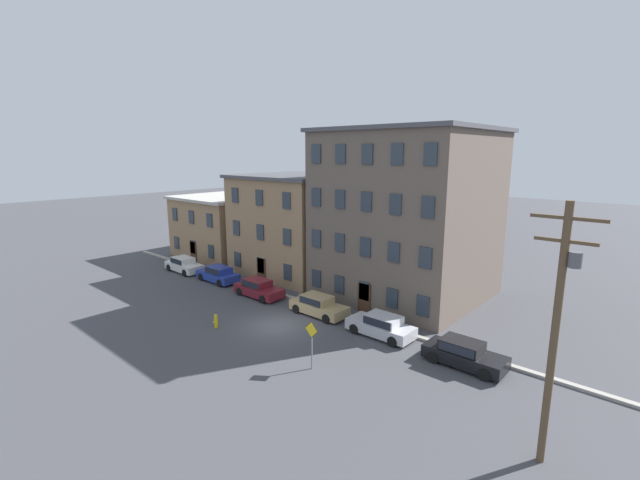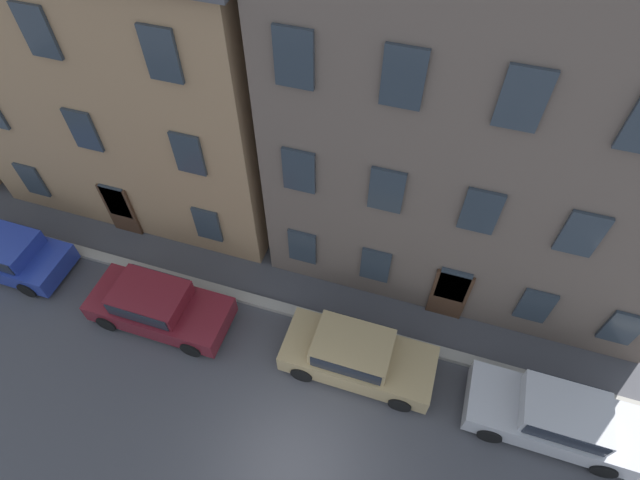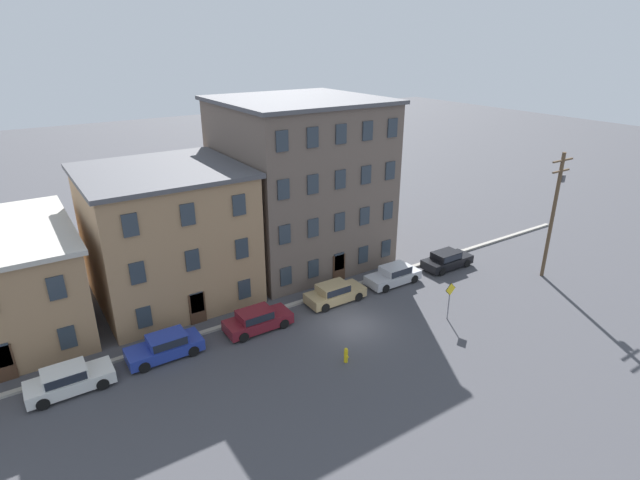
{
  "view_description": "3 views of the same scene",
  "coord_description": "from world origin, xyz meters",
  "px_view_note": "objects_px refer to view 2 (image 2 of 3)",
  "views": [
    {
      "loc": [
        20.38,
        -18.61,
        11.58
      ],
      "look_at": [
        -0.59,
        5.1,
        5.09
      ],
      "focal_mm": 24.0,
      "sensor_mm": 36.0,
      "label": 1
    },
    {
      "loc": [
        1.72,
        -3.06,
        14.08
      ],
      "look_at": [
        -0.24,
        3.09,
        5.98
      ],
      "focal_mm": 28.0,
      "sensor_mm": 36.0,
      "label": 2
    },
    {
      "loc": [
        -17.5,
        -22.71,
        17.75
      ],
      "look_at": [
        0.36,
        4.62,
        4.48
      ],
      "focal_mm": 28.0,
      "sensor_mm": 36.0,
      "label": 3
    }
  ],
  "objects_px": {
    "car_blue": "(4,251)",
    "car_tan": "(356,354)",
    "car_silver": "(555,416)",
    "car_maroon": "(157,305)"
  },
  "relations": [
    {
      "from": "car_silver",
      "to": "car_maroon",
      "type": "bearing_deg",
      "value": -179.17
    },
    {
      "from": "car_blue",
      "to": "car_silver",
      "type": "xyz_separation_m",
      "value": [
        17.76,
        -0.12,
        0.0
      ]
    },
    {
      "from": "car_maroon",
      "to": "car_tan",
      "type": "relative_size",
      "value": 1.0
    },
    {
      "from": "car_blue",
      "to": "car_tan",
      "type": "distance_m",
      "value": 12.24
    },
    {
      "from": "car_blue",
      "to": "car_silver",
      "type": "relative_size",
      "value": 1.0
    },
    {
      "from": "car_blue",
      "to": "car_tan",
      "type": "bearing_deg",
      "value": -0.1
    },
    {
      "from": "car_maroon",
      "to": "car_tan",
      "type": "bearing_deg",
      "value": 2.43
    },
    {
      "from": "car_blue",
      "to": "car_maroon",
      "type": "height_order",
      "value": "same"
    },
    {
      "from": "car_tan",
      "to": "car_silver",
      "type": "xyz_separation_m",
      "value": [
        5.52,
        -0.1,
        0.0
      ]
    },
    {
      "from": "car_blue",
      "to": "car_maroon",
      "type": "bearing_deg",
      "value": -2.81
    }
  ]
}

